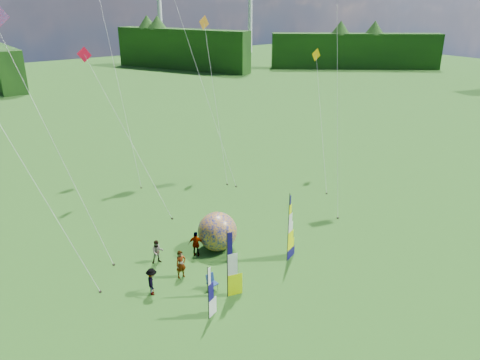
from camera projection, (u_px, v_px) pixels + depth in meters
ground at (295, 284)px, 27.17m from camera, size 220.00×220.00×0.00m
treeline_ring at (298, 223)px, 25.69m from camera, size 210.00×210.00×8.00m
feather_banner_main at (288, 229)px, 28.74m from camera, size 1.17×0.55×4.49m
side_banner_left at (227, 266)px, 25.34m from camera, size 1.09×0.37×4.00m
side_banner_far at (208, 294)px, 23.73m from camera, size 0.87×0.44×3.01m
bol_inflatable at (217, 231)px, 30.51m from camera, size 3.33×3.33×2.58m
spectator_a at (181, 264)px, 27.56m from camera, size 0.67×0.46×1.75m
spectator_b at (157, 252)px, 29.12m from camera, size 0.83×0.58×1.54m
spectator_c at (152, 282)px, 26.00m from camera, size 0.76×1.12×1.63m
spectator_d at (196, 244)px, 29.83m from camera, size 1.01×0.98×1.71m
camp_chair at (213, 283)px, 26.49m from camera, size 0.61×0.61×0.97m
kite_whale at (193, 51)px, 40.92m from camera, size 8.89×14.42×22.23m
kite_rainbow_delta at (51, 126)px, 28.11m from camera, size 11.00×13.60×16.62m
kite_parafoil at (338, 94)px, 35.25m from camera, size 10.69×11.38×17.36m
small_kite_red at (127, 128)px, 35.76m from camera, size 7.06×12.22×12.35m
small_kite_orange at (215, 97)px, 41.51m from camera, size 6.13×8.99×14.41m
small_kite_yellow at (322, 116)px, 40.89m from camera, size 7.32×9.10×11.59m
small_kite_pink at (27, 162)px, 25.26m from camera, size 7.07×9.89×14.52m
small_kite_green at (116, 71)px, 40.99m from camera, size 6.37×12.16×18.91m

